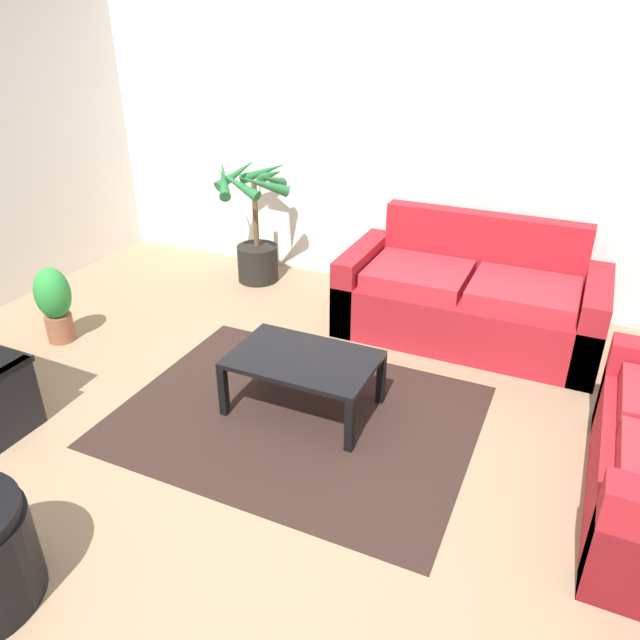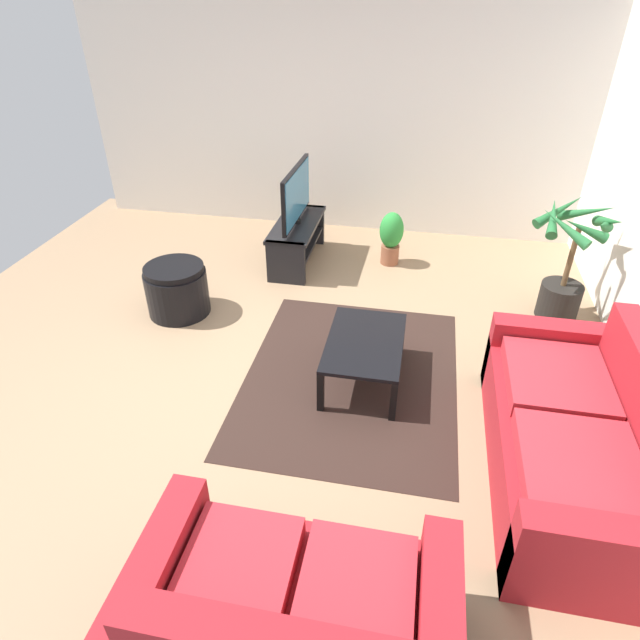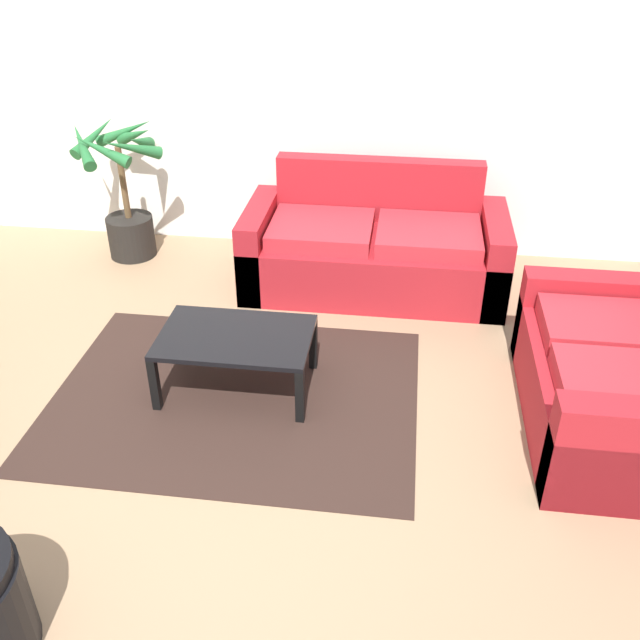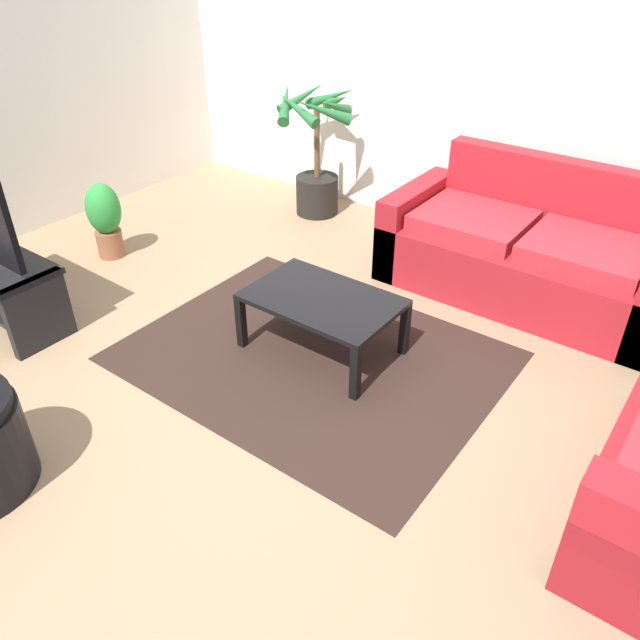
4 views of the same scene
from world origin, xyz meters
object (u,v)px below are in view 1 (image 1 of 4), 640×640
(couch_main, at_px, (469,300))
(potted_plant_small, at_px, (54,302))
(coffee_table, at_px, (303,364))
(potted_palm, at_px, (255,231))

(couch_main, relative_size, potted_plant_small, 3.22)
(couch_main, relative_size, coffee_table, 2.14)
(potted_plant_small, bearing_deg, potted_palm, 64.23)
(potted_palm, bearing_deg, coffee_table, -52.12)
(couch_main, bearing_deg, coffee_table, -117.16)
(coffee_table, bearing_deg, potted_plant_small, 179.27)
(couch_main, distance_m, potted_plant_small, 3.18)
(couch_main, xyz_separation_m, potted_plant_small, (-2.85, -1.40, 0.03))
(couch_main, xyz_separation_m, potted_palm, (-2.05, 0.26, 0.19))
(coffee_table, height_order, potted_palm, potted_palm)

